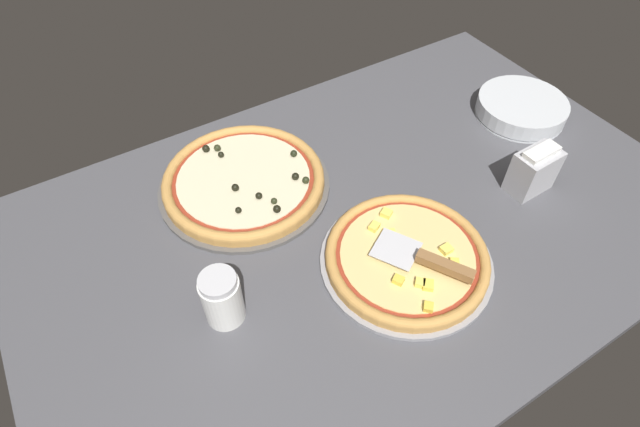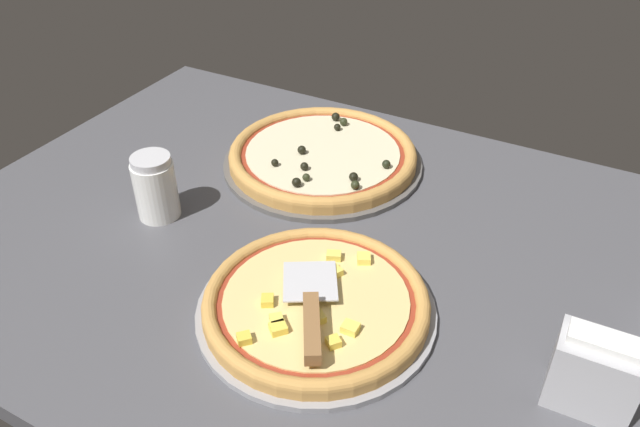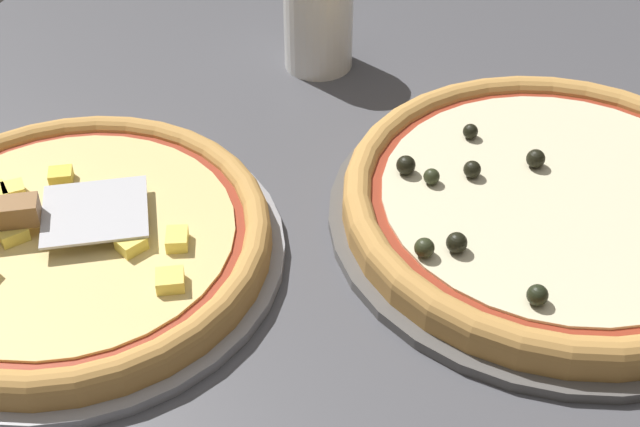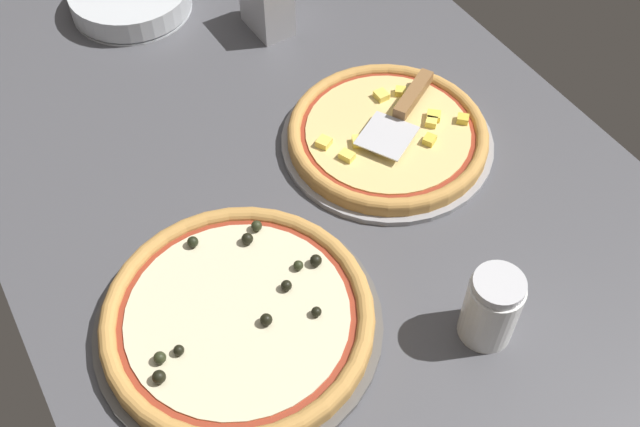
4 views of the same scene
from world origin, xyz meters
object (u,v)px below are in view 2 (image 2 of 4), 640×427
napkin_holder (595,373)px  pizza_back (323,154)px  pizza_front (316,301)px  serving_spatula (311,315)px  parmesan_shaker (155,187)px

napkin_holder → pizza_back: bearing=148.4°
napkin_holder → pizza_front: bearing=-176.3°
pizza_front → napkin_holder: (37.39, 2.40, 3.22)cm
serving_spatula → napkin_holder: size_ratio=1.70×
serving_spatula → parmesan_shaker: size_ratio=1.66×
pizza_back → serving_spatula: 46.75cm
parmesan_shaker → pizza_front: bearing=-12.9°
pizza_back → serving_spatula: bearing=-63.8°
pizza_front → parmesan_shaker: (-36.36, 8.30, 3.56)cm
serving_spatula → parmesan_shaker: bearing=160.9°
serving_spatula → parmesan_shaker: parmesan_shaker is taller
pizza_front → napkin_holder: napkin_holder is taller
pizza_front → serving_spatula: (1.97, -4.98, 2.60)cm
parmesan_shaker → pizza_back: bearing=58.2°
pizza_front → pizza_back: size_ratio=0.89×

